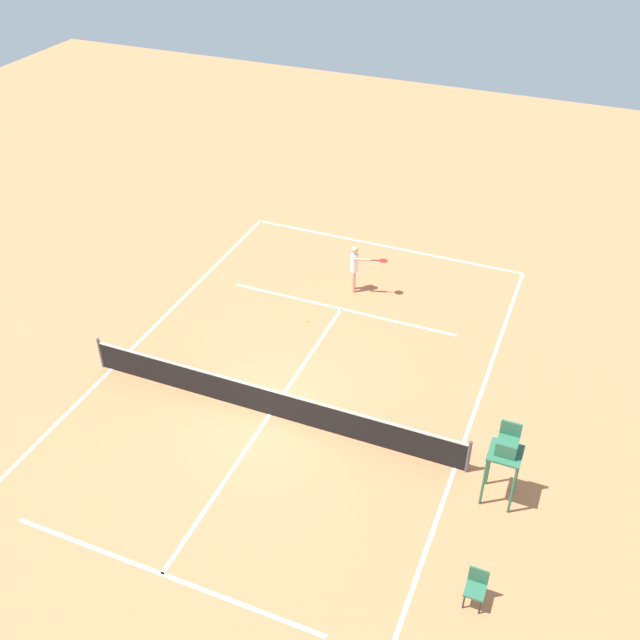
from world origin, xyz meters
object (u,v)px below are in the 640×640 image
object	(u,v)px
player_serving	(356,265)
courtside_chair_near	(476,586)
umpire_chair	(506,452)
tennis_ball	(307,321)

from	to	relation	value
player_serving	courtside_chair_near	size ratio (longest dim) A/B	1.86
umpire_chair	courtside_chair_near	distance (m)	3.30
courtside_chair_near	umpire_chair	bearing A→B (deg)	-87.98
player_serving	courtside_chair_near	distance (m)	12.54
umpire_chair	courtside_chair_near	size ratio (longest dim) A/B	2.54
tennis_ball	courtside_chair_near	bearing A→B (deg)	132.18
player_serving	umpire_chair	distance (m)	9.97
tennis_ball	courtside_chair_near	world-z (taller)	courtside_chair_near
player_serving	courtside_chair_near	xyz separation A→B (m)	(-6.64, 10.62, -0.53)
umpire_chair	tennis_ball	bearing A→B (deg)	-34.88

